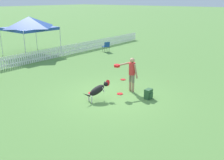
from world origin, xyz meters
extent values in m
plane|color=#5B8C42|center=(0.00, 0.00, 0.00)|extent=(240.00, 240.00, 0.00)
cylinder|color=tan|center=(0.96, -0.38, 0.21)|extent=(0.11, 0.11, 0.43)
cylinder|color=#7A705B|center=(0.96, -0.38, 0.61)|extent=(0.12, 0.12, 0.35)
cylinder|color=tan|center=(1.01, -0.19, 0.21)|extent=(0.11, 0.11, 0.43)
cylinder|color=#7A705B|center=(1.01, -0.19, 0.61)|extent=(0.12, 0.12, 0.35)
cylinder|color=red|center=(0.98, -0.29, 1.05)|extent=(0.35, 0.35, 0.54)
sphere|color=tan|center=(0.98, -0.29, 1.43)|extent=(0.21, 0.21, 0.21)
cylinder|color=tan|center=(0.97, -0.50, 0.97)|extent=(0.18, 0.20, 0.65)
cylinder|color=tan|center=(0.73, 0.00, 1.26)|extent=(0.64, 0.32, 0.13)
cylinder|color=red|center=(0.43, 0.12, 1.19)|extent=(0.26, 0.26, 0.02)
cylinder|color=red|center=(0.43, 0.12, 1.22)|extent=(0.26, 0.26, 0.02)
cylinder|color=red|center=(0.43, 0.12, 1.24)|extent=(0.26, 0.26, 0.02)
cylinder|color=red|center=(0.43, 0.12, 1.27)|extent=(0.26, 0.26, 0.02)
ellipsoid|color=black|center=(-0.76, 0.22, 0.44)|extent=(0.82, 0.52, 0.53)
ellipsoid|color=silver|center=(-0.76, 0.22, 0.38)|extent=(0.43, 0.28, 0.25)
sphere|color=black|center=(-0.35, 0.10, 0.61)|extent=(0.19, 0.19, 0.19)
cone|color=black|center=(-0.27, 0.07, 0.65)|extent=(0.18, 0.14, 0.14)
cylinder|color=red|center=(-0.27, 0.07, 0.65)|extent=(0.19, 0.28, 0.25)
cone|color=black|center=(-0.36, 0.16, 0.69)|extent=(0.06, 0.06, 0.08)
cone|color=black|center=(-0.39, 0.05, 0.69)|extent=(0.06, 0.06, 0.08)
cylinder|color=silver|center=(-1.04, 0.42, 0.15)|extent=(0.06, 0.06, 0.30)
cylinder|color=silver|center=(-1.11, 0.20, 0.15)|extent=(0.06, 0.06, 0.30)
cylinder|color=silver|center=(-0.51, 0.25, 0.45)|extent=(0.16, 0.09, 0.24)
cylinder|color=silver|center=(-0.57, 0.06, 0.45)|extent=(0.16, 0.09, 0.24)
cone|color=black|center=(-1.24, 0.36, 0.36)|extent=(0.35, 0.16, 0.24)
cylinder|color=red|center=(2.08, 0.98, 0.01)|extent=(0.26, 0.26, 0.02)
cylinder|color=red|center=(-0.35, 0.95, 0.01)|extent=(0.26, 0.26, 0.02)
cylinder|color=red|center=(0.38, -0.09, 0.01)|extent=(0.26, 0.26, 0.02)
cube|color=#2D5633|center=(0.70, -1.32, 0.21)|extent=(0.35, 0.23, 0.41)
cube|color=#2D5633|center=(0.70, -1.45, 0.17)|extent=(0.24, 0.04, 0.21)
cube|color=white|center=(0.00, 7.61, 0.22)|extent=(26.49, 0.04, 0.06)
cube|color=white|center=(0.00, 7.61, 0.54)|extent=(26.49, 0.04, 0.06)
cube|color=white|center=(-0.81, 7.61, 0.37)|extent=(0.09, 0.02, 0.75)
cube|color=white|center=(-0.66, 7.61, 0.37)|extent=(0.09, 0.02, 0.75)
cube|color=white|center=(-0.51, 7.61, 0.37)|extent=(0.09, 0.02, 0.75)
cube|color=white|center=(-0.37, 7.61, 0.37)|extent=(0.09, 0.02, 0.75)
cube|color=white|center=(-0.22, 7.61, 0.37)|extent=(0.09, 0.02, 0.75)
cube|color=white|center=(-0.07, 7.61, 0.37)|extent=(0.09, 0.02, 0.75)
cube|color=white|center=(0.07, 7.61, 0.37)|extent=(0.09, 0.02, 0.75)
cube|color=white|center=(0.22, 7.61, 0.37)|extent=(0.09, 0.02, 0.75)
cube|color=white|center=(0.37, 7.61, 0.37)|extent=(0.09, 0.02, 0.75)
cube|color=white|center=(0.51, 7.61, 0.37)|extent=(0.09, 0.02, 0.75)
cube|color=white|center=(0.66, 7.61, 0.37)|extent=(0.09, 0.02, 0.75)
cube|color=white|center=(0.81, 7.61, 0.37)|extent=(0.09, 0.02, 0.75)
cube|color=white|center=(0.96, 7.61, 0.37)|extent=(0.09, 0.02, 0.75)
cube|color=white|center=(1.10, 7.61, 0.37)|extent=(0.09, 0.02, 0.75)
cube|color=white|center=(1.25, 7.61, 0.37)|extent=(0.09, 0.02, 0.75)
cube|color=white|center=(1.40, 7.61, 0.37)|extent=(0.09, 0.02, 0.75)
cube|color=white|center=(1.54, 7.61, 0.37)|extent=(0.09, 0.02, 0.75)
cube|color=white|center=(1.69, 7.61, 0.37)|extent=(0.09, 0.02, 0.75)
cube|color=white|center=(1.84, 7.61, 0.37)|extent=(0.09, 0.02, 0.75)
cube|color=white|center=(1.99, 7.61, 0.37)|extent=(0.09, 0.02, 0.75)
cube|color=white|center=(2.13, 7.61, 0.37)|extent=(0.09, 0.02, 0.75)
cube|color=white|center=(2.28, 7.61, 0.37)|extent=(0.09, 0.02, 0.75)
cube|color=white|center=(2.43, 7.61, 0.37)|extent=(0.09, 0.02, 0.75)
cube|color=white|center=(2.57, 7.61, 0.37)|extent=(0.09, 0.02, 0.75)
cube|color=white|center=(2.72, 7.61, 0.37)|extent=(0.09, 0.02, 0.75)
cube|color=white|center=(2.87, 7.61, 0.37)|extent=(0.09, 0.02, 0.75)
cube|color=white|center=(3.02, 7.61, 0.37)|extent=(0.09, 0.02, 0.75)
cube|color=white|center=(3.16, 7.61, 0.37)|extent=(0.09, 0.02, 0.75)
cube|color=white|center=(3.31, 7.61, 0.37)|extent=(0.09, 0.02, 0.75)
cube|color=white|center=(3.46, 7.61, 0.37)|extent=(0.09, 0.02, 0.75)
cube|color=white|center=(3.60, 7.61, 0.37)|extent=(0.09, 0.02, 0.75)
cube|color=white|center=(3.75, 7.61, 0.37)|extent=(0.09, 0.02, 0.75)
cube|color=white|center=(3.90, 7.61, 0.37)|extent=(0.09, 0.02, 0.75)
cube|color=white|center=(4.05, 7.61, 0.37)|extent=(0.09, 0.02, 0.75)
cube|color=white|center=(4.19, 7.61, 0.37)|extent=(0.09, 0.02, 0.75)
cube|color=white|center=(4.34, 7.61, 0.37)|extent=(0.09, 0.02, 0.75)
cube|color=white|center=(4.49, 7.61, 0.37)|extent=(0.09, 0.02, 0.75)
cube|color=white|center=(4.63, 7.61, 0.37)|extent=(0.09, 0.02, 0.75)
cube|color=white|center=(4.78, 7.61, 0.37)|extent=(0.09, 0.02, 0.75)
cube|color=white|center=(4.93, 7.61, 0.37)|extent=(0.09, 0.02, 0.75)
cube|color=white|center=(5.08, 7.61, 0.37)|extent=(0.09, 0.02, 0.75)
cube|color=white|center=(5.22, 7.61, 0.37)|extent=(0.09, 0.02, 0.75)
cube|color=white|center=(5.37, 7.61, 0.37)|extent=(0.09, 0.02, 0.75)
cube|color=white|center=(5.52, 7.61, 0.37)|extent=(0.09, 0.02, 0.75)
cube|color=white|center=(5.66, 7.61, 0.37)|extent=(0.09, 0.02, 0.75)
cube|color=white|center=(5.81, 7.61, 0.37)|extent=(0.09, 0.02, 0.75)
cube|color=white|center=(5.96, 7.61, 0.37)|extent=(0.09, 0.02, 0.75)
cube|color=white|center=(6.11, 7.61, 0.37)|extent=(0.09, 0.02, 0.75)
cube|color=white|center=(6.25, 7.61, 0.37)|extent=(0.09, 0.02, 0.75)
cube|color=white|center=(6.40, 7.61, 0.37)|extent=(0.09, 0.02, 0.75)
cube|color=white|center=(6.55, 7.61, 0.37)|extent=(0.09, 0.02, 0.75)
cube|color=white|center=(6.69, 7.61, 0.37)|extent=(0.09, 0.02, 0.75)
cube|color=white|center=(6.84, 7.61, 0.37)|extent=(0.09, 0.02, 0.75)
cube|color=white|center=(6.99, 7.61, 0.37)|extent=(0.09, 0.02, 0.75)
cube|color=white|center=(7.14, 7.61, 0.37)|extent=(0.09, 0.02, 0.75)
cube|color=white|center=(7.28, 7.61, 0.37)|extent=(0.09, 0.02, 0.75)
cube|color=white|center=(7.43, 7.61, 0.37)|extent=(0.09, 0.02, 0.75)
cube|color=white|center=(7.58, 7.61, 0.37)|extent=(0.09, 0.02, 0.75)
cube|color=white|center=(7.72, 7.61, 0.37)|extent=(0.09, 0.02, 0.75)
cube|color=white|center=(7.87, 7.61, 0.37)|extent=(0.09, 0.02, 0.75)
cube|color=white|center=(8.02, 7.61, 0.37)|extent=(0.09, 0.02, 0.75)
cube|color=white|center=(8.17, 7.61, 0.37)|extent=(0.09, 0.02, 0.75)
cube|color=white|center=(8.31, 7.61, 0.37)|extent=(0.09, 0.02, 0.75)
cube|color=white|center=(8.46, 7.61, 0.37)|extent=(0.09, 0.02, 0.75)
cube|color=white|center=(8.61, 7.61, 0.37)|extent=(0.09, 0.02, 0.75)
cube|color=white|center=(8.75, 7.61, 0.37)|extent=(0.09, 0.02, 0.75)
cube|color=white|center=(8.90, 7.61, 0.37)|extent=(0.09, 0.02, 0.75)
cube|color=white|center=(9.05, 7.61, 0.37)|extent=(0.09, 0.02, 0.75)
cube|color=white|center=(9.20, 7.61, 0.37)|extent=(0.09, 0.02, 0.75)
cube|color=white|center=(9.34, 7.61, 0.37)|extent=(0.09, 0.02, 0.75)
cube|color=white|center=(9.49, 7.61, 0.37)|extent=(0.09, 0.02, 0.75)
cube|color=white|center=(9.64, 7.61, 0.37)|extent=(0.09, 0.02, 0.75)
cube|color=white|center=(9.78, 7.61, 0.37)|extent=(0.09, 0.02, 0.75)
cube|color=white|center=(9.93, 7.61, 0.37)|extent=(0.09, 0.02, 0.75)
cube|color=white|center=(10.08, 7.61, 0.37)|extent=(0.09, 0.02, 0.75)
cube|color=white|center=(10.23, 7.61, 0.37)|extent=(0.09, 0.02, 0.75)
cube|color=white|center=(10.37, 7.61, 0.37)|extent=(0.09, 0.02, 0.75)
cube|color=white|center=(10.52, 7.61, 0.37)|extent=(0.09, 0.02, 0.75)
cube|color=white|center=(10.67, 7.61, 0.37)|extent=(0.09, 0.02, 0.75)
cube|color=white|center=(10.81, 7.61, 0.37)|extent=(0.09, 0.02, 0.75)
cube|color=white|center=(10.96, 7.61, 0.37)|extent=(0.09, 0.02, 0.75)
cube|color=white|center=(11.11, 7.61, 0.37)|extent=(0.09, 0.02, 0.75)
cube|color=white|center=(11.26, 7.61, 0.37)|extent=(0.09, 0.02, 0.75)
cube|color=white|center=(11.40, 7.61, 0.37)|extent=(0.09, 0.02, 0.75)
cube|color=white|center=(11.55, 7.61, 0.37)|extent=(0.09, 0.02, 0.75)
cube|color=white|center=(11.70, 7.61, 0.37)|extent=(0.09, 0.02, 0.75)
cube|color=white|center=(11.84, 7.61, 0.37)|extent=(0.09, 0.02, 0.75)
cube|color=white|center=(11.99, 7.61, 0.37)|extent=(0.09, 0.02, 0.75)
cube|color=white|center=(12.14, 7.61, 0.37)|extent=(0.09, 0.02, 0.75)
cube|color=white|center=(12.29, 7.61, 0.37)|extent=(0.09, 0.02, 0.75)
cube|color=white|center=(12.43, 7.61, 0.37)|extent=(0.09, 0.02, 0.75)
cube|color=white|center=(12.58, 7.61, 0.37)|extent=(0.09, 0.02, 0.75)
cube|color=white|center=(12.73, 7.61, 0.37)|extent=(0.09, 0.02, 0.75)
cube|color=white|center=(12.87, 7.61, 0.37)|extent=(0.09, 0.02, 0.75)
cube|color=white|center=(13.02, 7.61, 0.37)|extent=(0.09, 0.02, 0.75)
cube|color=white|center=(13.17, 7.61, 0.37)|extent=(0.09, 0.02, 0.75)
cylinder|color=#333338|center=(7.25, 6.35, 0.20)|extent=(0.02, 0.02, 0.40)
cylinder|color=#333338|center=(6.90, 6.49, 0.20)|extent=(0.02, 0.02, 0.40)
cylinder|color=#333338|center=(7.11, 5.99, 0.20)|extent=(0.02, 0.02, 0.40)
cylinder|color=#333338|center=(6.75, 6.14, 0.20)|extent=(0.02, 0.02, 0.40)
cube|color=#1E4799|center=(7.00, 6.24, 0.40)|extent=(0.60, 0.60, 0.03)
cube|color=#1E4799|center=(6.92, 6.05, 0.59)|extent=(0.45, 0.25, 0.38)
cylinder|color=silver|center=(1.33, 8.39, 0.99)|extent=(0.04, 0.04, 1.99)
cylinder|color=silver|center=(4.33, 8.39, 0.99)|extent=(0.04, 0.04, 1.99)
cylinder|color=silver|center=(1.33, 11.40, 0.99)|extent=(0.04, 0.04, 1.99)
cylinder|color=silver|center=(4.33, 11.40, 0.99)|extent=(0.04, 0.04, 1.99)
cube|color=#23479E|center=(2.83, 9.89, 1.89)|extent=(3.00, 3.00, 0.20)
pyramid|color=#23479E|center=(2.83, 9.89, 2.36)|extent=(3.00, 3.00, 0.75)
camera|label=1|loc=(-7.78, -6.14, 3.98)|focal=40.00mm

